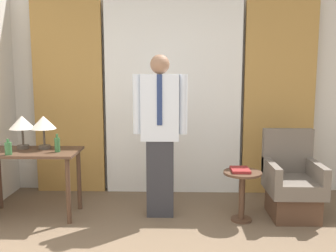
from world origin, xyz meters
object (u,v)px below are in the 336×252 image
side_table (242,188)px  book (240,170)px  desk (31,162)px  table_lamp_right (44,124)px  bottle_by_lamp (8,148)px  person (160,129)px  armchair (292,186)px  bottle_near_edge (57,144)px  table_lamp_left (22,124)px

side_table → book: (-0.02, 0.02, 0.19)m
desk → table_lamp_right: bearing=43.5°
bottle_by_lamp → person: bearing=8.7°
side_table → armchair: bearing=15.2°
bottle_near_edge → book: bearing=-0.3°
bottle_near_edge → armchair: (2.59, 0.13, -0.48)m
armchair → bottle_by_lamp: bearing=-174.9°
desk → book: (2.31, -0.06, -0.06)m
desk → book: size_ratio=4.27×
bottle_by_lamp → side_table: size_ratio=0.31×
bottle_near_edge → bottle_by_lamp: bottle_near_edge is taller
desk → bottle_near_edge: (0.32, -0.05, 0.20)m
bottle_near_edge → bottle_by_lamp: size_ratio=1.19×
bottle_near_edge → side_table: 2.06m
bottle_by_lamp → side_table: 2.52m
desk → table_lamp_right: 0.44m
table_lamp_left → book: table_lamp_left is taller
table_lamp_left → bottle_near_edge: 0.52m
table_lamp_left → table_lamp_right: 0.24m
bottle_by_lamp → book: (2.46, 0.14, -0.25)m
table_lamp_left → bottle_by_lamp: (-0.03, -0.32, -0.22)m
bottle_near_edge → book: size_ratio=0.80×
table_lamp_left → table_lamp_right: size_ratio=1.00×
bottle_near_edge → bottle_by_lamp: bearing=-162.4°
armchair → side_table: size_ratio=1.75×
table_lamp_left → table_lamp_right: same height
table_lamp_left → bottle_by_lamp: 0.39m
desk → armchair: size_ratio=1.11×
table_lamp_left → bottle_near_edge: (0.45, -0.17, -0.20)m
desk → bottle_by_lamp: 0.32m
armchair → desk: bearing=-178.6°
table_lamp_left → bottle_by_lamp: bearing=-94.7°
table_lamp_right → bottle_by_lamp: 0.47m
bottle_by_lamp → armchair: 3.11m
bottle_by_lamp → table_lamp_right: bearing=49.6°
bottle_near_edge → bottle_by_lamp: 0.50m
bottle_near_edge → side_table: bearing=-0.9°
desk → book: bearing=-1.6°
person → book: bearing=-6.7°
desk → table_lamp_left: bearing=136.5°
desk → armchair: bearing=1.4°
armchair → bottle_near_edge: bearing=-177.2°
table_lamp_right → book: size_ratio=1.49×
side_table → book: bearing=136.2°
desk → bottle_by_lamp: bearing=-126.2°
bottle_near_edge → side_table: size_ratio=0.36×
bottle_near_edge → table_lamp_left: bearing=159.3°
desk → side_table: size_ratio=1.95×
bottle_near_edge → armchair: size_ratio=0.21×
table_lamp_right → bottle_by_lamp: (-0.27, -0.32, -0.22)m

